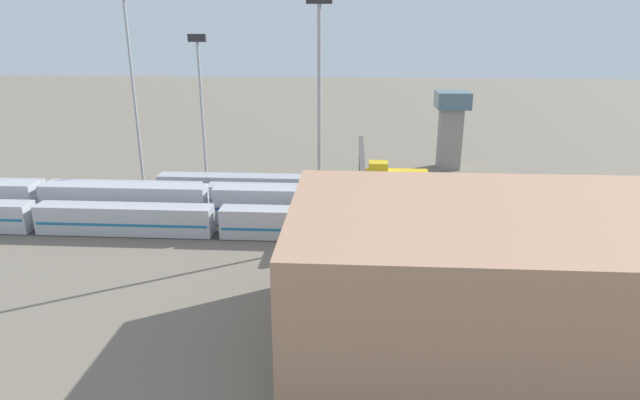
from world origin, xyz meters
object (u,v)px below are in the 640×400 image
at_px(train_on_track_0, 395,180).
at_px(light_mast_0, 201,91).
at_px(signal_gantry, 362,163).
at_px(train_on_track_1, 379,189).
at_px(maintenance_shed, 587,282).
at_px(train_on_track_3, 298,206).
at_px(train_on_track_4, 217,221).
at_px(train_on_track_2, 272,198).
at_px(control_tower, 451,124).
at_px(light_mast_1, 319,95).
at_px(light_mast_2, 131,67).

distance_m(train_on_track_0, light_mast_0, 34.39).
bearing_deg(signal_gantry, light_mast_0, -25.21).
height_order(train_on_track_1, maintenance_shed, maintenance_shed).
xyz_separation_m(train_on_track_3, train_on_track_1, (-11.34, -10.00, -0.49)).
relative_size(train_on_track_1, maintenance_shed, 1.36).
distance_m(train_on_track_4, maintenance_shed, 43.30).
bearing_deg(train_on_track_1, train_on_track_0, -118.60).
bearing_deg(maintenance_shed, signal_gantry, -60.92).
bearing_deg(train_on_track_0, train_on_track_3, 46.83).
relative_size(train_on_track_3, signal_gantry, 4.79).
distance_m(train_on_track_2, control_tower, 40.33).
distance_m(train_on_track_0, train_on_track_1, 5.69).
xyz_separation_m(maintenance_shed, control_tower, (1.31, -59.10, 2.23)).
relative_size(train_on_track_2, train_on_track_0, 11.48).
bearing_deg(signal_gantry, train_on_track_3, 30.40).
height_order(train_on_track_2, train_on_track_0, train_on_track_0).
bearing_deg(light_mast_1, maintenance_shed, 139.24).
xyz_separation_m(light_mast_1, maintenance_shed, (-23.31, 20.09, -12.41)).
bearing_deg(train_on_track_2, control_tower, -138.29).
bearing_deg(train_on_track_3, train_on_track_1, -138.60).
bearing_deg(train_on_track_4, train_on_track_2, -119.49).
distance_m(maintenance_shed, control_tower, 59.16).
relative_size(train_on_track_0, light_mast_1, 0.34).
xyz_separation_m(train_on_track_4, signal_gantry, (-18.58, -10.00, 5.43)).
height_order(train_on_track_2, light_mast_0, light_mast_0).
xyz_separation_m(train_on_track_2, control_tower, (-29.74, -26.51, 6.28)).
height_order(train_on_track_3, control_tower, control_tower).
bearing_deg(train_on_track_1, light_mast_0, -14.06).
height_order(light_mast_0, maintenance_shed, light_mast_0).
relative_size(train_on_track_2, light_mast_2, 3.69).
xyz_separation_m(train_on_track_3, light_mast_2, (28.91, -18.37, 16.86)).
xyz_separation_m(light_mast_2, maintenance_shed, (-55.56, 45.97, -13.35)).
distance_m(train_on_track_2, light_mast_0, 22.56).
height_order(train_on_track_3, train_on_track_2, train_on_track_3).
height_order(light_mast_0, light_mast_2, light_mast_2).
xyz_separation_m(train_on_track_3, maintenance_shed, (-26.65, 27.59, 3.51)).
bearing_deg(train_on_track_3, signal_gantry, -149.60).
relative_size(train_on_track_2, light_mast_0, 4.66).
height_order(train_on_track_2, light_mast_1, light_mast_1).
relative_size(light_mast_2, signal_gantry, 1.25).
xyz_separation_m(train_on_track_2, signal_gantry, (-12.92, 0.00, 5.36)).
bearing_deg(light_mast_2, train_on_track_2, 151.38).
height_order(train_on_track_2, light_mast_2, light_mast_2).
relative_size(train_on_track_1, control_tower, 4.63).
bearing_deg(light_mast_1, train_on_track_0, -115.49).
bearing_deg(train_on_track_1, train_on_track_4, 35.03).
xyz_separation_m(train_on_track_0, signal_gantry, (5.55, 10.00, 5.26)).
relative_size(light_mast_2, control_tower, 2.17).
relative_size(train_on_track_0, train_on_track_1, 0.15).
bearing_deg(train_on_track_4, train_on_track_0, -140.34).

